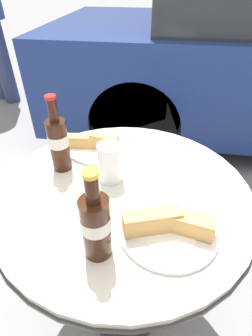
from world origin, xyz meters
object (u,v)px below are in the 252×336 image
object	(u,v)px
cola_bottle_left	(59,142)
cola_bottle_right	(96,224)
lunch_plate_far	(94,145)
lunch_plate_near	(168,225)
bistro_table	(124,221)
drinking_glass	(110,164)

from	to	relation	value
cola_bottle_left	cola_bottle_right	size ratio (longest dim) A/B	1.04
lunch_plate_far	lunch_plate_near	bearing A→B (deg)	-50.77
bistro_table	lunch_plate_far	xyz separation A→B (m)	(-0.14, 0.20, 0.17)
drinking_glass	lunch_plate_far	size ratio (longest dim) A/B	0.62
cola_bottle_right	drinking_glass	distance (m)	0.27
lunch_plate_far	cola_bottle_left	bearing A→B (deg)	-123.69
bistro_table	drinking_glass	distance (m)	0.21
lunch_plate_near	bistro_table	bearing A→B (deg)	133.25
bistro_table	cola_bottle_right	bearing A→B (deg)	-96.57
drinking_glass	lunch_plate_far	bearing A→B (deg)	120.54
bistro_table	lunch_plate_near	size ratio (longest dim) A/B	3.03
bistro_table	lunch_plate_near	xyz separation A→B (m)	(0.14, -0.14, 0.17)
bistro_table	drinking_glass	size ratio (longest dim) A/B	6.20
bistro_table	lunch_plate_near	bearing A→B (deg)	-46.75
cola_bottle_left	lunch_plate_near	world-z (taller)	cola_bottle_left
cola_bottle_left	lunch_plate_far	xyz separation A→B (m)	(0.08, 0.12, -0.08)
cola_bottle_right	drinking_glass	xyz separation A→B (m)	(-0.02, 0.27, -0.04)
cola_bottle_left	cola_bottle_right	distance (m)	0.36
bistro_table	lunch_plate_far	bearing A→B (deg)	125.91
lunch_plate_near	lunch_plate_far	bearing A→B (deg)	129.23
cola_bottle_left	drinking_glass	size ratio (longest dim) A/B	2.00
bistro_table	cola_bottle_right	world-z (taller)	cola_bottle_right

